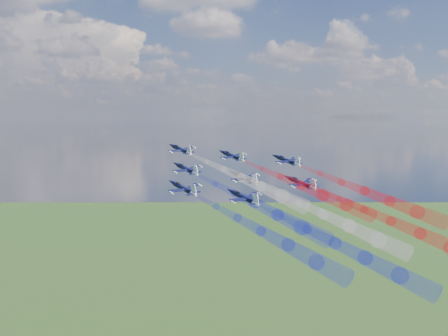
{
  "coord_description": "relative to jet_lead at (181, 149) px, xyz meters",
  "views": [
    {
      "loc": [
        -9.79,
        -154.17,
        173.6
      ],
      "look_at": [
        20.51,
        -5.12,
        157.79
      ],
      "focal_mm": 39.03,
      "sensor_mm": 36.0,
      "label": 1
    }
  ],
  "objects": [
    {
      "name": "jet_inner_right",
      "position": [
        16.93,
        -4.95,
        -2.11
      ],
      "size": [
        15.67,
        16.85,
        7.63
      ],
      "primitive_type": null,
      "rotation": [
        0.24,
        -0.12,
        0.53
      ],
      "color": "black"
    },
    {
      "name": "jet_outer_left",
      "position": [
        -2.98,
        -32.21,
        -8.72
      ],
      "size": [
        15.67,
        16.85,
        7.63
      ],
      "primitive_type": null,
      "rotation": [
        0.24,
        -0.12,
        0.53
      ],
      "color": "black"
    },
    {
      "name": "trail_outer_right",
      "position": [
        49.68,
        -36.45,
        -10.49
      ],
      "size": [
        28.93,
        43.74,
        16.2
      ],
      "primitive_type": null,
      "rotation": [
        0.24,
        -0.12,
        0.53
      ],
      "color": "red"
    },
    {
      "name": "trail_outer_left",
      "position": [
        12.53,
        -57.18,
        -15.82
      ],
      "size": [
        28.93,
        43.74,
        16.2
      ],
      "primitive_type": null,
      "rotation": [
        0.24,
        -0.12,
        0.53
      ],
      "color": "#1720CB"
    },
    {
      "name": "jet_outer_right",
      "position": [
        34.17,
        -11.49,
        -3.39
      ],
      "size": [
        15.67,
        16.85,
        7.63
      ],
      "primitive_type": null,
      "rotation": [
        0.24,
        -0.12,
        0.53
      ],
      "color": "black"
    },
    {
      "name": "trail_rear_left",
      "position": [
        28.29,
        -63.61,
        -17.87
      ],
      "size": [
        28.93,
        43.74,
        16.2
      ],
      "primitive_type": null,
      "rotation": [
        0.24,
        -0.12,
        0.53
      ],
      "color": "#1720CB"
    },
    {
      "name": "jet_rear_right",
      "position": [
        33.12,
        -27.93,
        -8.71
      ],
      "size": [
        15.67,
        16.85,
        7.63
      ],
      "primitive_type": null,
      "rotation": [
        0.24,
        -0.12,
        0.53
      ],
      "color": "black"
    },
    {
      "name": "jet_center_third",
      "position": [
        16.75,
        -22.43,
        -7.35
      ],
      "size": [
        15.67,
        16.85,
        7.63
      ],
      "primitive_type": null,
      "rotation": [
        0.24,
        -0.12,
        0.53
      ],
      "color": "black"
    },
    {
      "name": "trail_center_third",
      "position": [
        32.26,
        -47.39,
        -14.46
      ],
      "size": [
        28.93,
        43.74,
        16.2
      ],
      "primitive_type": null,
      "rotation": [
        0.24,
        -0.12,
        0.53
      ],
      "color": "white"
    },
    {
      "name": "trail_inner_left",
      "position": [
        15.33,
        -40.97,
        -12.16
      ],
      "size": [
        28.93,
        43.74,
        16.2
      ],
      "primitive_type": null,
      "rotation": [
        0.24,
        -0.12,
        0.53
      ],
      "color": "#1720CB"
    },
    {
      "name": "jet_inner_left",
      "position": [
        -0.18,
        -16.01,
        -5.06
      ],
      "size": [
        15.67,
        16.85,
        7.63
      ],
      "primitive_type": null,
      "rotation": [
        0.24,
        -0.12,
        0.53
      ],
      "color": "black"
    },
    {
      "name": "trail_inner_right",
      "position": [
        32.44,
        -29.91,
        -9.21
      ],
      "size": [
        28.93,
        43.74,
        16.2
      ],
      "primitive_type": null,
      "rotation": [
        0.24,
        -0.12,
        0.53
      ],
      "color": "red"
    },
    {
      "name": "trail_rear_right",
      "position": [
        48.63,
        -52.9,
        -15.81
      ],
      "size": [
        28.93,
        43.74,
        16.2
      ],
      "primitive_type": null,
      "rotation": [
        0.24,
        -0.12,
        0.53
      ],
      "color": "red"
    },
    {
      "name": "trail_lead",
      "position": [
        15.51,
        -24.96,
        -7.1
      ],
      "size": [
        28.93,
        43.74,
        16.2
      ],
      "primitive_type": null,
      "rotation": [
        0.24,
        -0.12,
        0.53
      ],
      "color": "white"
    },
    {
      "name": "jet_lead",
      "position": [
        0.0,
        0.0,
        0.0
      ],
      "size": [
        15.67,
        16.85,
        7.63
      ],
      "primitive_type": null,
      "rotation": [
        0.24,
        -0.12,
        0.53
      ],
      "color": "black"
    },
    {
      "name": "jet_rear_left",
      "position": [
        12.78,
        -38.64,
        -10.76
      ],
      "size": [
        15.67,
        16.85,
        7.63
      ],
      "primitive_type": null,
      "rotation": [
        0.24,
        -0.12,
        0.53
      ],
      "color": "black"
    }
  ]
}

